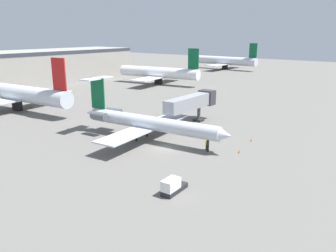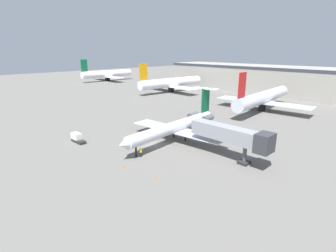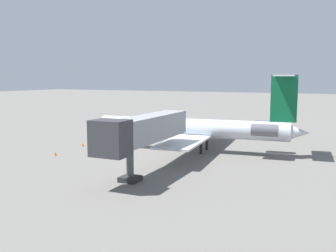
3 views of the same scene
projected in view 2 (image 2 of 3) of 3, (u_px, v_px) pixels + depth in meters
name	position (u px, v px, depth m)	size (l,w,h in m)	color
ground_plane	(153.00, 144.00, 55.36)	(400.00, 400.00, 0.10)	#66635E
regional_jet	(177.00, 126.00, 56.88)	(23.12, 30.37, 10.31)	silver
jet_bridge	(234.00, 136.00, 46.03)	(15.61, 3.25, 6.32)	gray
ground_crew_marshaller	(141.00, 152.00, 48.57)	(0.27, 0.41, 1.69)	black
baggage_tug_lead	(77.00, 138.00, 56.42)	(4.08, 1.65, 1.90)	#262628
traffic_cone_near	(124.00, 166.00, 44.29)	(0.36, 0.36, 0.55)	orange
traffic_cone_mid	(155.00, 178.00, 40.18)	(0.36, 0.36, 0.55)	orange
terminal_building	(306.00, 83.00, 108.37)	(135.52, 21.04, 12.11)	#9E998E
parked_airliner_west_end	(107.00, 74.00, 165.36)	(28.65, 34.10, 13.62)	white
parked_airliner_west_mid	(171.00, 83.00, 121.57)	(29.85, 35.38, 13.53)	white
parked_airliner_centre	(263.00, 98.00, 84.31)	(30.78, 36.32, 13.34)	silver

